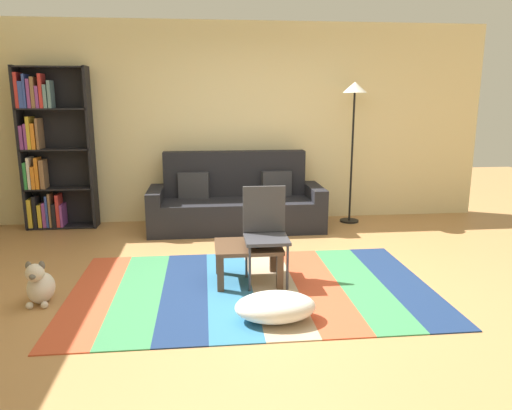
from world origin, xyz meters
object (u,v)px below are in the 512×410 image
Objects in this scene: coffee_table at (248,252)px; folding_chair at (265,227)px; tv_remote at (260,245)px; standing_lamp at (354,106)px; couch at (236,203)px; bookshelf at (48,152)px; dog at (40,285)px; pouf at (275,307)px.

folding_chair reaches higher than coffee_table.
standing_lamp is at bearing 89.11° from tv_remote.
standing_lamp is (1.62, 2.09, 1.29)m from coffee_table.
folding_chair is (-1.45, -2.08, -1.06)m from standing_lamp.
tv_remote is at bearing -87.55° from couch.
standing_lamp is (1.60, 0.15, 1.25)m from couch.
couch reaches higher than folding_chair.
standing_lamp is (4.02, -0.13, 0.57)m from bookshelf.
coffee_table is at bearing -158.55° from folding_chair.
couch is 1.95m from folding_chair.
dog is 2.02m from folding_chair.
coffee_table is (2.40, -2.22, -0.72)m from bookshelf.
pouf is at bearing -87.62° from couch.
couch is 2.53m from bookshelf.
bookshelf is 2.73m from dog.
standing_lamp is at bearing 76.32° from folding_chair.
dog is (-1.93, 0.56, 0.04)m from pouf.
bookshelf is 4.06m from standing_lamp.
dog is 2.65× the size of tv_remote.
couch is at bearing 92.38° from pouf.
pouf is at bearing -16.06° from dog.
standing_lamp is at bearing 52.24° from coffee_table.
bookshelf is at bearing 160.31° from folding_chair.
coffee_table is 0.89m from pouf.
pouf is at bearing -116.70° from standing_lamp.
couch is 2.89m from dog.
standing_lamp is at bearing -1.91° from bookshelf.
tv_remote is (0.09, -1.99, 0.04)m from couch.
tv_remote is (-0.03, 0.81, 0.25)m from pouf.
tv_remote reaches higher than coffee_table.
coffee_table is 0.69× the size of folding_chair.
bookshelf reaches higher than folding_chair.
bookshelf is 3.42m from folding_chair.
standing_lamp is at bearing 5.28° from couch.
bookshelf is at bearing 173.36° from couch.
tv_remote is (2.50, -2.27, -0.64)m from bookshelf.
dog is at bearing -137.97° from tv_remote.
pouf is 3.61m from standing_lamp.
pouf is (2.53, -3.08, -0.89)m from bookshelf.
couch is 5.69× the size of dog.
tv_remote is 0.18m from folding_chair.
coffee_table reaches higher than pouf.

